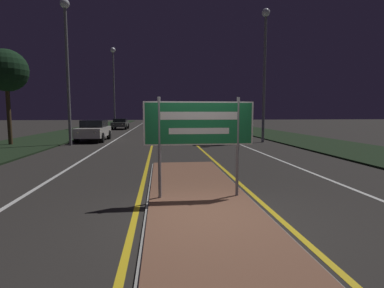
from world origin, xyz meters
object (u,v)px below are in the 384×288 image
Objects in this scene: streetlight_left_far at (114,73)px; car_receding_3 at (181,120)px; car_receding_2 at (186,122)px; highway_sign at (199,127)px; car_approaching_1 at (120,123)px; streetlight_left_near at (67,50)px; car_approaching_0 at (94,130)px; car_receding_0 at (209,131)px; car_receding_1 at (226,125)px; streetlight_right_near at (265,56)px.

car_receding_3 is (9.33, 14.03, -6.18)m from streetlight_left_far.
car_receding_2 is 0.96× the size of car_receding_3.
highway_sign reaches higher than car_approaching_1.
car_approaching_0 is (0.81, 2.94, -4.99)m from streetlight_left_near.
highway_sign is 14.61m from streetlight_left_near.
car_approaching_0 is (-8.23, -17.55, 0.03)m from car_receding_2.
car_receding_3 is at bearing 56.39° from streetlight_left_far.
highway_sign reaches higher than car_approaching_0.
car_receding_0 is 0.93× the size of car_approaching_0.
streetlight_left_near is at bearing -137.47° from car_receding_1.
streetlight_left_far is 17.95m from car_receding_3.
car_approaching_0 is (-8.42, -30.31, 0.03)m from car_receding_3.
car_receding_2 is 19.39m from car_approaching_0.
car_receding_1 is 22.20m from car_receding_3.
car_receding_0 is (-3.67, 0.54, -5.03)m from streetlight_right_near.
car_receding_3 is at bearing 60.01° from car_approaching_1.
highway_sign is at bearing -79.49° from car_approaching_1.
streetlight_left_far is 1.13× the size of streetlight_right_near.
streetlight_left_near is at bearing -92.09° from car_approaching_1.
streetlight_right_near is at bearing -10.88° from car_approaching_0.
car_receding_0 is 10.61m from car_receding_1.
car_receding_2 is (-3.51, 19.81, -5.05)m from streetlight_right_near.
streetlight_left_far is (-6.50, 31.70, 5.24)m from highway_sign.
highway_sign reaches higher than car_receding_2.
car_receding_2 is (0.16, 19.28, -0.02)m from car_receding_0.
streetlight_left_far is 11.11m from car_receding_2.
highway_sign is 0.25× the size of streetlight_left_far.
car_receding_1 is at bearing 42.53° from streetlight_left_near.
car_approaching_0 reaches higher than car_receding_2.
car_receding_3 is (0.19, 12.76, 0.01)m from car_receding_2.
car_receding_0 is 0.92× the size of car_receding_2.
streetlight_left_near reaches higher than car_receding_2.
highway_sign is at bearing -103.91° from car_receding_1.
highway_sign is 0.52× the size of car_receding_3.
streetlight_right_near is 6.25m from car_receding_0.
streetlight_left_far reaches higher than car_approaching_0.
streetlight_left_far is 15.97m from car_receding_1.
car_approaching_1 is (0.67, 18.43, -5.07)m from streetlight_left_near.
streetlight_right_near is (12.55, 0.68, 0.02)m from streetlight_left_near.
car_receding_2 is at bearing 89.53° from car_receding_0.
highway_sign is 0.59× the size of car_receding_0.
car_receding_2 is (-3.25, 9.23, 0.01)m from car_receding_1.
car_receding_3 is 1.06× the size of car_approaching_0.
car_receding_2 is at bearing 64.87° from car_approaching_0.
car_receding_3 is at bearing 95.82° from streetlight_right_near.
streetlight_left_near reaches higher than car_approaching_1.
streetlight_right_near is at bearing -8.31° from car_receding_0.
highway_sign is at bearing -93.53° from car_receding_3.
highway_sign is at bearing -100.24° from car_receding_0.
streetlight_left_near is 2.05× the size of car_approaching_1.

